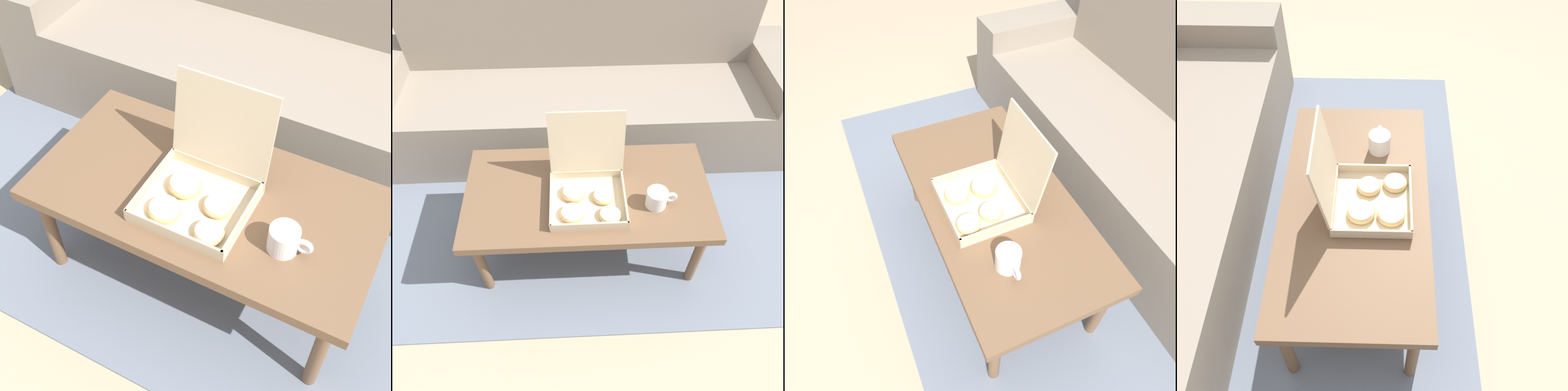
% 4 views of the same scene
% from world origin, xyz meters
% --- Properties ---
extents(ground_plane, '(12.00, 12.00, 0.00)m').
position_xyz_m(ground_plane, '(0.00, 0.00, 0.00)').
color(ground_plane, tan).
extents(area_rug, '(2.68, 1.80, 0.01)m').
position_xyz_m(area_rug, '(0.00, 0.30, 0.01)').
color(area_rug, slate).
rests_on(area_rug, ground_plane).
extents(couch, '(2.56, 0.76, 0.91)m').
position_xyz_m(couch, '(0.00, 0.79, 0.31)').
color(couch, gray).
rests_on(couch, ground_plane).
extents(coffee_table, '(1.09, 0.57, 0.43)m').
position_xyz_m(coffee_table, '(0.00, -0.11, 0.39)').
color(coffee_table, brown).
rests_on(coffee_table, ground_plane).
extents(pastry_box, '(0.32, 0.34, 0.34)m').
position_xyz_m(pastry_box, '(-0.01, -0.15, 0.49)').
color(pastry_box, beige).
rests_on(pastry_box, coffee_table).
extents(coffee_mug, '(0.13, 0.09, 0.08)m').
position_xyz_m(coffee_mug, '(0.29, -0.20, 0.47)').
color(coffee_mug, white).
rests_on(coffee_mug, coffee_table).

